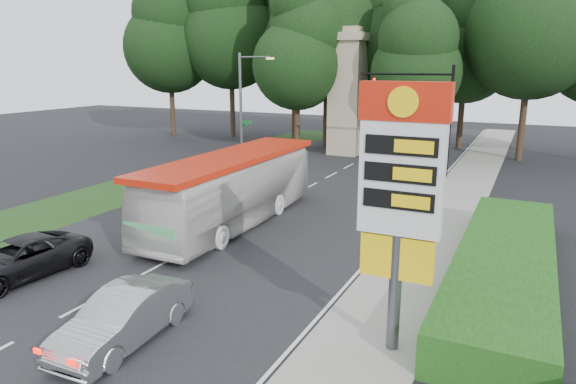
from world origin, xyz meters
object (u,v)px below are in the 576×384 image
at_px(suv_charcoal, 18,259).
at_px(transit_bus, 233,190).
at_px(gas_station_pylon, 401,184).
at_px(traffic_signal_mast, 430,105).
at_px(streetlight_signs, 243,104).
at_px(monument, 347,91).
at_px(sedan_silver, 124,317).

bearing_deg(suv_charcoal, transit_bus, 72.50).
distance_m(gas_station_pylon, traffic_signal_mast, 22.29).
height_order(gas_station_pylon, streetlight_signs, streetlight_signs).
height_order(streetlight_signs, monument, monument).
bearing_deg(transit_bus, gas_station_pylon, -39.85).
relative_size(streetlight_signs, monument, 0.80).
relative_size(gas_station_pylon, transit_bus, 0.59).
bearing_deg(streetlight_signs, traffic_signal_mast, 8.92).
xyz_separation_m(traffic_signal_mast, sedan_silver, (-3.02, -24.64, -3.96)).
bearing_deg(suv_charcoal, gas_station_pylon, 9.01).
distance_m(gas_station_pylon, monument, 30.17).
distance_m(gas_station_pylon, sedan_silver, 7.98).
xyz_separation_m(gas_station_pylon, transit_bus, (-9.43, 7.51, -2.82)).
xyz_separation_m(transit_bus, suv_charcoal, (-3.47, -8.47, -0.95)).
bearing_deg(streetlight_signs, sedan_silver, -66.93).
distance_m(gas_station_pylon, transit_bus, 12.38).
bearing_deg(streetlight_signs, gas_station_pylon, -51.04).
xyz_separation_m(traffic_signal_mast, streetlight_signs, (-12.67, -1.99, -0.23)).
distance_m(traffic_signal_mast, sedan_silver, 25.13).
height_order(transit_bus, sedan_silver, transit_bus).
distance_m(monument, sedan_silver, 31.30).
bearing_deg(transit_bus, suv_charcoal, -113.57).
height_order(transit_bus, suv_charcoal, transit_bus).
relative_size(sedan_silver, suv_charcoal, 0.89).
height_order(streetlight_signs, sedan_silver, streetlight_signs).
bearing_deg(traffic_signal_mast, monument, 142.00).
bearing_deg(transit_bus, streetlight_signs, 117.09).
height_order(sedan_silver, suv_charcoal, sedan_silver).
height_order(traffic_signal_mast, monument, monument).
xyz_separation_m(sedan_silver, suv_charcoal, (-6.36, 1.67, -0.04)).
bearing_deg(transit_bus, monument, 93.63).
bearing_deg(gas_station_pylon, sedan_silver, -158.08).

